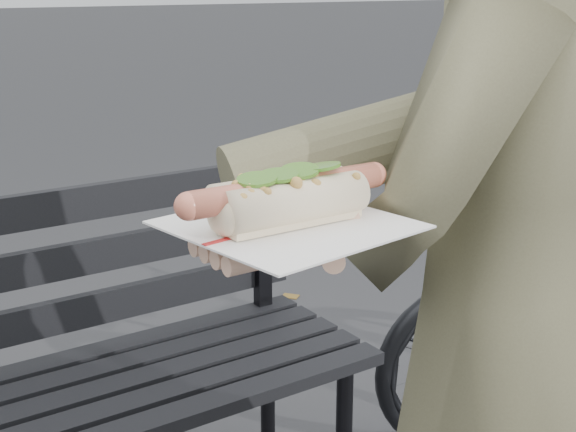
{
  "coord_description": "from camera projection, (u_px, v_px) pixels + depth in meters",
  "views": [
    {
      "loc": [
        -0.48,
        -0.58,
        1.32
      ],
      "look_at": [
        -0.09,
        -0.01,
        1.11
      ],
      "focal_mm": 50.0,
      "sensor_mm": 36.0,
      "label": 1
    }
  ],
  "objects": [
    {
      "name": "park_bench",
      "position": [
        15.0,
        375.0,
        1.67
      ],
      "size": [
        1.5,
        0.44,
        0.88
      ],
      "color": "black",
      "rests_on": "ground"
    },
    {
      "name": "held_hotdog",
      "position": [
        405.0,
        147.0,
        0.87
      ],
      "size": [
        0.63,
        0.3,
        0.2
      ],
      "color": "brown"
    },
    {
      "name": "person",
      "position": [
        501.0,
        345.0,
        1.07
      ],
      "size": [
        0.72,
        0.58,
        1.69
      ],
      "primitive_type": "imported",
      "rotation": [
        0.0,
        0.0,
        3.48
      ],
      "color": "brown",
      "rests_on": "ground"
    }
  ]
}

